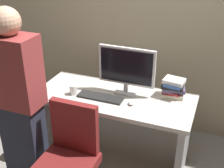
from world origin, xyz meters
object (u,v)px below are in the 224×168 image
(office_chair, at_px, (69,166))
(cup_near_keyboard, at_px, (73,90))
(keyboard, at_px, (100,97))
(book_stack, at_px, (173,88))
(person_at_desk, at_px, (19,105))
(mouse, at_px, (132,102))
(desk, at_px, (114,116))
(monitor, at_px, (126,68))

(office_chair, xyz_separation_m, cup_near_keyboard, (-0.25, 0.59, 0.35))
(cup_near_keyboard, bearing_deg, keyboard, 4.92)
(office_chair, distance_m, book_stack, 1.16)
(person_at_desk, height_order, book_stack, person_at_desk)
(office_chair, bearing_deg, mouse, 62.70)
(keyboard, bearing_deg, office_chair, -91.31)
(mouse, bearing_deg, desk, 159.47)
(office_chair, bearing_deg, book_stack, 54.77)
(keyboard, bearing_deg, monitor, 44.46)
(person_at_desk, distance_m, monitor, 0.99)
(mouse, xyz_separation_m, cup_near_keyboard, (-0.57, -0.03, 0.03))
(desk, distance_m, book_stack, 0.63)
(person_at_desk, relative_size, book_stack, 7.00)
(cup_near_keyboard, distance_m, book_stack, 0.93)
(mouse, bearing_deg, office_chair, -117.30)
(desk, distance_m, monitor, 0.50)
(person_at_desk, bearing_deg, mouse, 33.73)
(mouse, distance_m, book_stack, 0.41)
(desk, xyz_separation_m, book_stack, (0.51, 0.19, 0.31))
(monitor, distance_m, mouse, 0.32)
(cup_near_keyboard, bearing_deg, office_chair, -66.80)
(office_chair, xyz_separation_m, person_at_desk, (-0.48, 0.09, 0.41))
(monitor, bearing_deg, cup_near_keyboard, -155.50)
(person_at_desk, relative_size, mouse, 16.39)
(mouse, xyz_separation_m, book_stack, (0.31, 0.27, 0.07))
(keyboard, height_order, mouse, mouse)
(keyboard, distance_m, cup_near_keyboard, 0.27)
(keyboard, bearing_deg, person_at_desk, -132.96)
(monitor, relative_size, mouse, 5.40)
(desk, relative_size, keyboard, 3.47)
(office_chair, xyz_separation_m, keyboard, (0.01, 0.62, 0.31))
(monitor, relative_size, cup_near_keyboard, 5.64)
(desk, relative_size, office_chair, 1.59)
(mouse, bearing_deg, keyboard, -179.13)
(office_chair, height_order, person_at_desk, person_at_desk)
(keyboard, height_order, book_stack, book_stack)
(person_at_desk, height_order, cup_near_keyboard, person_at_desk)
(keyboard, bearing_deg, book_stack, 23.86)
(office_chair, height_order, mouse, office_chair)
(office_chair, bearing_deg, keyboard, 88.77)
(office_chair, distance_m, keyboard, 0.69)
(book_stack, bearing_deg, monitor, -168.28)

